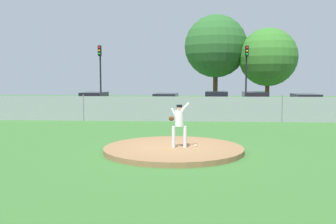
# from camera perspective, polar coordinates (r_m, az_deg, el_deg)

# --- Properties ---
(ground_plane) EXTENTS (80.00, 80.00, 0.00)m
(ground_plane) POSITION_cam_1_polar(r_m,az_deg,el_deg) (20.11, 1.69, -2.76)
(ground_plane) COLOR #386B2D
(asphalt_strip) EXTENTS (44.00, 7.00, 0.01)m
(asphalt_strip) POSITION_cam_1_polar(r_m,az_deg,el_deg) (28.55, 2.27, -0.40)
(asphalt_strip) COLOR #2B2B2D
(asphalt_strip) RESTS_ON ground_plane
(pitchers_mound) EXTENTS (5.29, 5.29, 0.19)m
(pitchers_mound) POSITION_cam_1_polar(r_m,az_deg,el_deg) (14.18, 0.85, -5.73)
(pitchers_mound) COLOR olive
(pitchers_mound) RESTS_ON ground_plane
(pitcher_youth) EXTENTS (0.80, 0.32, 1.71)m
(pitcher_youth) POSITION_cam_1_polar(r_m,az_deg,el_deg) (13.89, 1.70, -1.42)
(pitcher_youth) COLOR silver
(pitcher_youth) RESTS_ON pitchers_mound
(baseball) EXTENTS (0.07, 0.07, 0.07)m
(baseball) POSITION_cam_1_polar(r_m,az_deg,el_deg) (14.27, 4.24, -5.14)
(baseball) COLOR white
(baseball) RESTS_ON pitchers_mound
(chainlink_fence) EXTENTS (32.06, 0.07, 1.71)m
(chainlink_fence) POSITION_cam_1_polar(r_m,az_deg,el_deg) (24.00, 2.02, 0.47)
(chainlink_fence) COLOR gray
(chainlink_fence) RESTS_ON ground_plane
(parked_car_burgundy) EXTENTS (1.98, 4.85, 1.70)m
(parked_car_burgundy) POSITION_cam_1_polar(r_m,az_deg,el_deg) (29.60, -11.20, 1.28)
(parked_car_burgundy) COLOR maroon
(parked_car_burgundy) RESTS_ON ground_plane
(parked_car_silver) EXTENTS (2.11, 4.73, 1.62)m
(parked_car_silver) POSITION_cam_1_polar(r_m,az_deg,el_deg) (28.86, -0.32, 1.21)
(parked_car_silver) COLOR #B7BABF
(parked_car_silver) RESTS_ON ground_plane
(parked_car_charcoal) EXTENTS (2.09, 4.49, 1.78)m
(parked_car_charcoal) POSITION_cam_1_polar(r_m,az_deg,el_deg) (29.03, 7.40, 1.31)
(parked_car_charcoal) COLOR #232328
(parked_car_charcoal) RESTS_ON ground_plane
(parked_car_champagne) EXTENTS (2.01, 4.64, 1.62)m
(parked_car_champagne) POSITION_cam_1_polar(r_m,az_deg,el_deg) (29.50, 20.28, 0.98)
(parked_car_champagne) COLOR tan
(parked_car_champagne) RESTS_ON ground_plane
(parked_car_red) EXTENTS (2.10, 4.80, 1.76)m
(parked_car_red) POSITION_cam_1_polar(r_m,az_deg,el_deg) (28.65, 13.13, 1.16)
(parked_car_red) COLOR #A81919
(parked_car_red) RESTS_ON ground_plane
(traffic_light_near) EXTENTS (0.28, 0.46, 5.62)m
(traffic_light_near) POSITION_cam_1_polar(r_m,az_deg,el_deg) (33.29, -10.34, 6.83)
(traffic_light_near) COLOR black
(traffic_light_near) RESTS_ON ground_plane
(traffic_light_far) EXTENTS (0.28, 0.46, 5.52)m
(traffic_light_far) POSITION_cam_1_polar(r_m,az_deg,el_deg) (32.55, 11.92, 6.74)
(traffic_light_far) COLOR black
(traffic_light_far) RESTS_ON ground_plane
(tree_bushy_near) EXTENTS (5.97, 5.97, 8.82)m
(tree_bushy_near) POSITION_cam_1_polar(r_m,az_deg,el_deg) (36.44, 7.32, 9.93)
(tree_bushy_near) COLOR #4C331E
(tree_bushy_near) RESTS_ON ground_plane
(tree_broad_left) EXTENTS (5.35, 5.35, 7.40)m
(tree_broad_left) POSITION_cam_1_polar(r_m,az_deg,el_deg) (35.84, 15.05, 8.10)
(tree_broad_left) COLOR #4C331E
(tree_broad_left) RESTS_ON ground_plane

